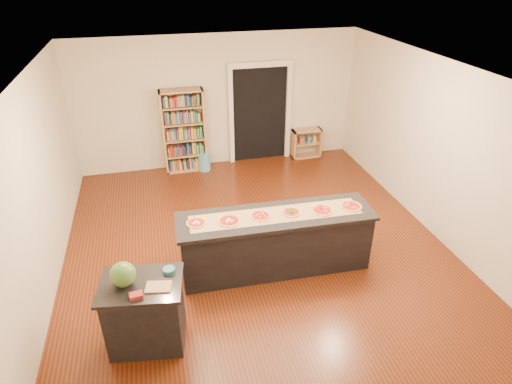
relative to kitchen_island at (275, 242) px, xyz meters
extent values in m
cube|color=beige|center=(-0.14, 0.39, 0.93)|extent=(6.00, 7.00, 2.80)
cube|color=#55240E|center=(-0.14, 0.39, -0.47)|extent=(6.00, 7.00, 0.01)
cube|color=white|center=(-0.14, 0.39, 2.33)|extent=(6.00, 7.00, 0.01)
cube|color=black|center=(0.76, 3.88, 0.58)|extent=(1.20, 0.02, 2.10)
cube|color=silver|center=(0.11, 3.83, 0.58)|extent=(0.10, 0.08, 2.10)
cube|color=silver|center=(1.41, 3.83, 0.58)|extent=(0.10, 0.08, 2.10)
cube|color=silver|center=(0.76, 3.83, 1.68)|extent=(1.40, 0.08, 0.12)
cube|color=black|center=(0.00, 0.00, -0.03)|extent=(2.74, 0.69, 0.88)
cube|color=black|center=(0.00, 0.00, 0.44)|extent=(2.82, 0.76, 0.05)
cube|color=black|center=(-1.89, -0.99, -0.03)|extent=(0.85, 0.60, 0.88)
cube|color=black|center=(-1.89, -0.99, 0.43)|extent=(0.93, 0.68, 0.04)
cube|color=tan|center=(-0.94, 3.69, 0.42)|extent=(0.89, 0.32, 1.78)
cube|color=tan|center=(1.83, 3.70, -0.13)|extent=(0.67, 0.29, 0.67)
cylinder|color=#5BA3CB|center=(-0.56, 3.57, -0.28)|extent=(0.26, 0.26, 0.39)
cube|color=olive|center=(0.00, 0.00, 0.46)|extent=(2.46, 0.52, 0.00)
sphere|color=#144214|center=(-2.05, -0.97, 0.60)|extent=(0.29, 0.29, 0.29)
cube|color=tan|center=(-1.69, -1.12, 0.46)|extent=(0.32, 0.24, 0.02)
cube|color=maroon|center=(-1.93, -1.21, 0.48)|extent=(0.15, 0.12, 0.05)
cylinder|color=#195966|center=(-1.56, -0.88, 0.48)|extent=(0.14, 0.14, 0.05)
cylinder|color=tan|center=(-1.13, 0.05, 0.47)|extent=(0.29, 0.29, 0.02)
cylinder|color=#A5190C|center=(-1.13, 0.05, 0.48)|extent=(0.23, 0.23, 0.00)
cylinder|color=tan|center=(-0.68, -0.01, 0.47)|extent=(0.30, 0.30, 0.02)
cylinder|color=#A5190C|center=(-0.68, -0.01, 0.48)|extent=(0.25, 0.25, 0.00)
cylinder|color=tan|center=(-0.23, 0.01, 0.47)|extent=(0.28, 0.28, 0.02)
cylinder|color=#A5190C|center=(-0.23, 0.01, 0.48)|extent=(0.23, 0.23, 0.00)
cylinder|color=tan|center=(0.23, 0.00, 0.47)|extent=(0.27, 0.27, 0.02)
cylinder|color=#A5190C|center=(0.23, 0.00, 0.48)|extent=(0.22, 0.22, 0.00)
cylinder|color=tan|center=(0.67, -0.05, 0.47)|extent=(0.32, 0.32, 0.02)
cylinder|color=#A5190C|center=(0.67, -0.05, 0.48)|extent=(0.26, 0.26, 0.00)
cylinder|color=tan|center=(1.13, -0.05, 0.47)|extent=(0.31, 0.31, 0.02)
cylinder|color=#A5190C|center=(1.13, -0.05, 0.48)|extent=(0.26, 0.26, 0.00)
camera|label=1|loc=(-1.51, -4.89, 3.71)|focal=30.00mm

